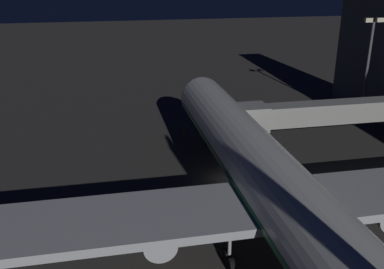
{
  "coord_description": "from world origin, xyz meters",
  "views": [
    {
      "loc": [
        12.84,
        42.01,
        22.29
      ],
      "look_at": [
        3.0,
        -5.85,
        3.5
      ],
      "focal_mm": 40.73,
      "sensor_mm": 36.0,
      "label": 1
    }
  ],
  "objects": [
    {
      "name": "traffic_cone_nose_starboard",
      "position": [
        2.2,
        -15.85,
        0.28
      ],
      "size": [
        0.36,
        0.36,
        0.55
      ],
      "primitive_type": "cone",
      "color": "orange",
      "rests_on": "ground_plane"
    },
    {
      "name": "jet_bridge",
      "position": [
        -12.96,
        -4.39,
        5.65
      ],
      "size": [
        24.41,
        3.4,
        7.18
      ],
      "color": "#9E9E99",
      "rests_on": "ground_plane"
    },
    {
      "name": "ground_plane",
      "position": [
        0.0,
        0.0,
        0.0
      ],
      "size": [
        320.0,
        320.0,
        0.0
      ],
      "primitive_type": "plane",
      "color": "#383533"
    },
    {
      "name": "airliner_at_gate",
      "position": [
        0.0,
        13.05,
        5.56
      ],
      "size": [
        57.94,
        59.81,
        19.8
      ],
      "color": "silver",
      "rests_on": "ground_plane"
    },
    {
      "name": "traffic_cone_nose_port",
      "position": [
        -2.2,
        -15.85,
        0.28
      ],
      "size": [
        0.36,
        0.36,
        0.55
      ],
      "primitive_type": "cone",
      "color": "orange",
      "rests_on": "ground_plane"
    },
    {
      "name": "apron_floodlight_mast",
      "position": [
        -25.5,
        -15.23,
        9.19
      ],
      "size": [
        2.9,
        0.5,
        15.59
      ],
      "color": "#59595E",
      "rests_on": "ground_plane"
    }
  ]
}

